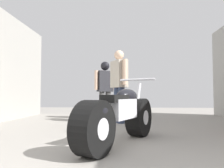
# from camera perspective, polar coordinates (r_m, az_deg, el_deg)

# --- Properties ---
(ground_plane) EXTENTS (16.26, 16.26, 0.00)m
(ground_plane) POSITION_cam_1_polar(r_m,az_deg,el_deg) (4.14, 3.52, -12.19)
(ground_plane) COLOR gray
(motorcycle_maroon_cruiser) EXTENTS (1.05, 1.93, 0.94)m
(motorcycle_maroon_cruiser) POSITION_cam_1_polar(r_m,az_deg,el_deg) (3.01, 1.96, -8.31)
(motorcycle_maroon_cruiser) COLOR black
(motorcycle_maroon_cruiser) RESTS_ON ground_plane
(mechanic_in_blue) EXTENTS (0.45, 0.68, 1.78)m
(mechanic_in_blue) POSITION_cam_1_polar(r_m,az_deg,el_deg) (5.40, 1.84, 0.64)
(mechanic_in_blue) COLOR #2D3851
(mechanic_in_blue) RESTS_ON ground_plane
(mechanic_with_helmet) EXTENTS (0.61, 0.41, 1.63)m
(mechanic_with_helmet) POSITION_cam_1_polar(r_m,az_deg,el_deg) (6.30, -1.82, -0.11)
(mechanic_with_helmet) COLOR #4C4C4C
(mechanic_with_helmet) RESTS_ON ground_plane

